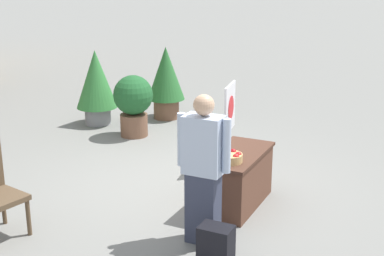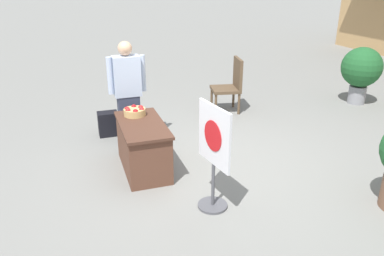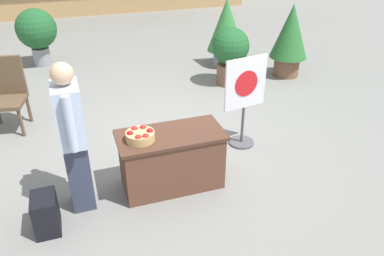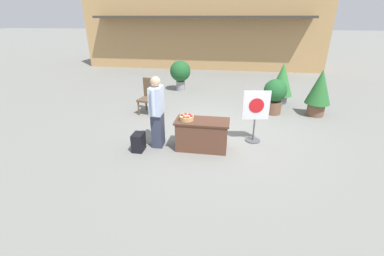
% 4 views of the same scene
% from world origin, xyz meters
% --- Properties ---
extents(ground_plane, '(120.00, 120.00, 0.00)m').
position_xyz_m(ground_plane, '(0.00, 0.00, 0.00)').
color(ground_plane, slate).
extents(display_table, '(1.23, 0.60, 0.71)m').
position_xyz_m(display_table, '(-0.27, -0.97, 0.36)').
color(display_table, brown).
rests_on(display_table, ground_plane).
extents(apple_basket, '(0.32, 0.32, 0.13)m').
position_xyz_m(apple_basket, '(-0.62, -1.01, 0.77)').
color(apple_basket, tan).
rests_on(apple_basket, display_table).
extents(person_visitor, '(0.26, 0.61, 1.67)m').
position_xyz_m(person_visitor, '(-1.31, -0.99, 0.85)').
color(person_visitor, '#33384C').
rests_on(person_visitor, ground_plane).
extents(backpack, '(0.24, 0.34, 0.42)m').
position_xyz_m(backpack, '(-1.69, -1.30, 0.21)').
color(backpack, black).
rests_on(backpack, ground_plane).
extents(poster_board, '(0.63, 0.36, 1.29)m').
position_xyz_m(poster_board, '(0.94, -0.38, 0.72)').
color(poster_board, '#4C4C51').
rests_on(poster_board, ground_plane).
extents(potted_plant_near_right, '(0.70, 0.70, 1.10)m').
position_xyz_m(potted_plant_near_right, '(1.67, 1.75, 0.63)').
color(potted_plant_near_right, brown).
rests_on(potted_plant_near_right, ground_plane).
extents(potted_plant_near_left, '(0.78, 0.78, 1.43)m').
position_xyz_m(potted_plant_near_left, '(2.02, 2.79, 0.81)').
color(potted_plant_near_left, gray).
rests_on(potted_plant_near_left, ground_plane).
extents(potted_plant_far_left, '(0.74, 0.74, 1.44)m').
position_xyz_m(potted_plant_far_left, '(2.97, 1.79, 0.81)').
color(potted_plant_far_left, brown).
rests_on(potted_plant_far_left, ground_plane).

